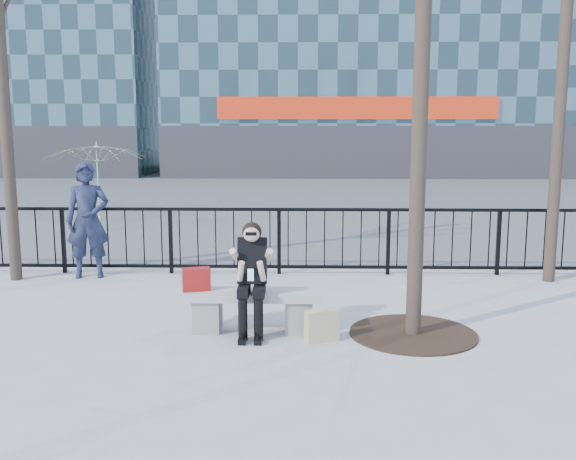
{
  "coord_description": "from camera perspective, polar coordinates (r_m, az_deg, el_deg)",
  "views": [
    {
      "loc": [
        0.6,
        -7.41,
        2.45
      ],
      "look_at": [
        0.4,
        0.8,
        1.1
      ],
      "focal_mm": 40.0,
      "sensor_mm": 36.0,
      "label": 1
    }
  ],
  "objects": [
    {
      "name": "ground",
      "position": [
        7.83,
        -3.11,
        -8.92
      ],
      "size": [
        120.0,
        120.0,
        0.0
      ],
      "primitive_type": "plane",
      "color": "#959691",
      "rests_on": "ground"
    },
    {
      "name": "street_surface",
      "position": [
        22.55,
        -0.15,
        3.1
      ],
      "size": [
        60.0,
        23.0,
        0.01
      ],
      "primitive_type": "cube",
      "color": "#474747",
      "rests_on": "ground"
    },
    {
      "name": "railing",
      "position": [
        10.6,
        -1.88,
        -0.98
      ],
      "size": [
        14.0,
        0.06,
        1.1
      ],
      "color": "black",
      "rests_on": "ground"
    },
    {
      "name": "tree_grate",
      "position": [
        7.82,
        11.04,
        -9.02
      ],
      "size": [
        1.5,
        1.5,
        0.02
      ],
      "primitive_type": "cylinder",
      "color": "black",
      "rests_on": "ground"
    },
    {
      "name": "bench_main",
      "position": [
        7.74,
        -3.13,
        -6.8
      ],
      "size": [
        1.65,
        0.46,
        0.49
      ],
      "color": "slate",
      "rests_on": "ground"
    },
    {
      "name": "seated_woman",
      "position": [
        7.49,
        -3.25,
        -4.43
      ],
      "size": [
        0.5,
        0.64,
        1.34
      ],
      "color": "black",
      "rests_on": "ground"
    },
    {
      "name": "handbag",
      "position": [
        7.76,
        -8.17,
        -4.36
      ],
      "size": [
        0.36,
        0.24,
        0.27
      ],
      "primitive_type": "cube",
      "rotation": [
        0.0,
        0.0,
        0.27
      ],
      "color": "maroon",
      "rests_on": "bench_main"
    },
    {
      "name": "shopping_bag",
      "position": [
        7.41,
        3.03,
        -8.5
      ],
      "size": [
        0.41,
        0.27,
        0.36
      ],
      "primitive_type": "cube",
      "rotation": [
        0.0,
        0.0,
        0.36
      ],
      "color": "beige",
      "rests_on": "ground"
    },
    {
      "name": "standing_man",
      "position": [
        10.79,
        -17.37,
        0.83
      ],
      "size": [
        0.75,
        0.57,
        1.87
      ],
      "primitive_type": "imported",
      "rotation": [
        0.0,
        0.0,
        0.19
      ],
      "color": "black",
      "rests_on": "ground"
    },
    {
      "name": "vendor_umbrella",
      "position": [
        15.52,
        -16.64,
        3.73
      ],
      "size": [
        2.99,
        3.01,
        2.08
      ],
      "primitive_type": "imported",
      "rotation": [
        0.0,
        0.0,
        -0.39
      ],
      "color": "#FAF137",
      "rests_on": "ground"
    }
  ]
}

